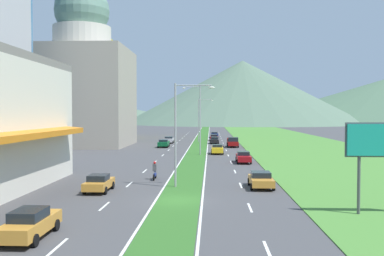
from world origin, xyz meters
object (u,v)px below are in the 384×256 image
(car_7, at_px, (169,140))
(car_8, at_px, (99,183))
(car_4, at_px, (164,143))
(motorcycle_rider, at_px, (155,172))
(car_2, at_px, (217,149))
(car_6, at_px, (214,135))
(car_9, at_px, (261,180))
(car_0, at_px, (214,140))
(pickup_truck_0, at_px, (233,142))
(street_lamp_near, at_px, (180,127))
(car_5, at_px, (214,137))
(car_1, at_px, (30,223))
(street_lamp_mid, at_px, (198,116))
(car_3, at_px, (243,157))
(street_lamp_far, at_px, (200,117))

(car_7, height_order, car_8, car_7)
(car_4, distance_m, motorcycle_rider, 39.65)
(car_2, relative_size, car_6, 0.86)
(car_2, relative_size, car_9, 0.98)
(car_0, bearing_deg, car_7, -95.43)
(car_7, distance_m, pickup_truck_0, 16.91)
(street_lamp_near, xyz_separation_m, pickup_truck_0, (6.93, 44.44, -4.35))
(car_6, bearing_deg, car_5, -0.95)
(car_1, distance_m, pickup_truck_0, 61.41)
(car_1, distance_m, car_4, 59.19)
(car_9, bearing_deg, street_lamp_mid, -167.54)
(motorcycle_rider, bearing_deg, car_3, -34.18)
(car_6, bearing_deg, pickup_truck_0, 5.75)
(car_1, xyz_separation_m, motorcycle_rider, (3.89, 19.70, -0.04))
(car_1, height_order, motorcycle_rider, motorcycle_rider)
(pickup_truck_0, bearing_deg, car_7, -127.50)
(street_lamp_far, height_order, motorcycle_rider, street_lamp_far)
(car_8, bearing_deg, car_3, -32.96)
(street_lamp_mid, bearing_deg, car_4, 115.66)
(street_lamp_mid, height_order, car_6, street_lamp_mid)
(street_lamp_far, height_order, pickup_truck_0, street_lamp_far)
(street_lamp_near, relative_size, street_lamp_mid, 0.84)
(car_5, height_order, pickup_truck_0, pickup_truck_0)
(car_9, distance_m, motorcycle_rider, 10.76)
(car_2, bearing_deg, street_lamp_mid, -58.06)
(street_lamp_mid, bearing_deg, car_0, 83.74)
(street_lamp_far, xyz_separation_m, pickup_truck_0, (6.62, -13.24, -4.64))
(car_0, height_order, car_6, car_6)
(street_lamp_mid, distance_m, car_3, 13.03)
(car_1, distance_m, car_7, 70.17)
(car_4, height_order, car_6, car_4)
(street_lamp_far, xyz_separation_m, car_5, (3.16, 6.57, -4.88))
(street_lamp_far, xyz_separation_m, car_6, (3.37, 19.03, -4.86))
(car_7, bearing_deg, street_lamp_far, -66.61)
(car_8, bearing_deg, car_1, 179.64)
(car_0, xyz_separation_m, car_9, (3.61, -53.65, -0.02))
(car_1, relative_size, car_7, 0.98)
(street_lamp_far, bearing_deg, car_4, -115.75)
(street_lamp_far, bearing_deg, car_0, -50.78)
(car_2, distance_m, car_7, 26.10)
(car_6, relative_size, car_9, 1.14)
(car_4, bearing_deg, car_1, 179.68)
(street_lamp_far, distance_m, car_3, 39.77)
(car_6, height_order, car_9, car_6)
(car_7, bearing_deg, car_0, -95.43)
(car_0, bearing_deg, street_lamp_far, -140.78)
(car_7, height_order, motorcycle_rider, motorcycle_rider)
(street_lamp_mid, bearing_deg, car_6, 86.50)
(car_2, relative_size, car_3, 0.89)
(street_lamp_mid, distance_m, car_4, 17.37)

